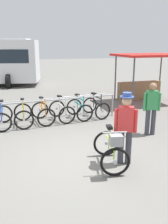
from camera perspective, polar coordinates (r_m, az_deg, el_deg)
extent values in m
plane|color=slate|center=(6.25, -0.52, -10.59)|extent=(80.00, 80.00, 0.00)
cylinder|color=#99999E|center=(9.68, 6.63, 1.56)|extent=(0.06, 0.06, 0.85)
cylinder|color=#99999E|center=(8.73, -6.49, 2.88)|extent=(4.54, 0.43, 0.05)
torus|color=black|center=(9.23, -18.31, -0.46)|extent=(0.66, 0.11, 0.66)
cylinder|color=#B7B7BC|center=(9.23, -18.31, -0.46)|extent=(0.08, 0.07, 0.08)
torus|color=black|center=(8.25, -18.69, -2.36)|extent=(0.66, 0.11, 0.66)
cylinder|color=#B7B7BC|center=(8.25, -18.69, -2.36)|extent=(0.08, 0.07, 0.08)
cube|color=#2D56B7|center=(8.68, -18.61, 0.06)|extent=(0.08, 0.92, 0.04)
cube|color=#2D56B7|center=(8.58, -18.76, 1.42)|extent=(0.07, 0.61, 0.04)
cylinder|color=#2D56B7|center=(8.84, -18.57, 0.69)|extent=(0.03, 0.03, 0.55)
cube|color=black|center=(8.78, -18.72, 2.42)|extent=(0.13, 0.25, 0.06)
cylinder|color=#2D56B7|center=(8.28, -18.82, -0.03)|extent=(0.03, 0.03, 0.63)
cylinder|color=#B7B7BC|center=(8.21, -19.01, 2.08)|extent=(0.52, 0.06, 0.03)
torus|color=black|center=(9.29, -14.07, -0.01)|extent=(0.66, 0.12, 0.66)
cylinder|color=#B7B7BC|center=(9.29, -14.07, -0.01)|extent=(0.08, 0.07, 0.08)
torus|color=black|center=(8.31, -13.83, -1.85)|extent=(0.66, 0.12, 0.66)
cylinder|color=#B7B7BC|center=(8.31, -13.83, -1.85)|extent=(0.08, 0.07, 0.08)
cube|color=yellow|center=(8.74, -14.05, 0.53)|extent=(0.07, 0.92, 0.04)
cube|color=yellow|center=(8.64, -14.14, 1.89)|extent=(0.06, 0.61, 0.04)
cylinder|color=yellow|center=(8.91, -14.11, 1.14)|extent=(0.03, 0.03, 0.55)
cube|color=black|center=(8.85, -14.23, 2.87)|extent=(0.13, 0.24, 0.06)
cylinder|color=yellow|center=(8.35, -14.00, 0.46)|extent=(0.03, 0.03, 0.63)
cylinder|color=#B7B7BC|center=(8.27, -14.14, 2.57)|extent=(0.52, 0.05, 0.03)
torus|color=black|center=(9.40, -10.23, 0.39)|extent=(0.66, 0.13, 0.66)
cylinder|color=#B7B7BC|center=(9.40, -10.23, 0.39)|extent=(0.08, 0.07, 0.08)
torus|color=black|center=(8.44, -8.73, -1.29)|extent=(0.66, 0.13, 0.66)
cylinder|color=#B7B7BC|center=(8.44, -8.73, -1.29)|extent=(0.08, 0.07, 0.08)
cube|color=orange|center=(8.86, -9.58, 0.99)|extent=(0.11, 0.92, 0.04)
cube|color=orange|center=(8.76, -9.57, 2.34)|extent=(0.09, 0.61, 0.04)
cylinder|color=orange|center=(9.02, -9.86, 1.57)|extent=(0.03, 0.03, 0.55)
cube|color=black|center=(8.96, -9.94, 3.28)|extent=(0.14, 0.25, 0.06)
cylinder|color=orange|center=(8.47, -9.01, 0.97)|extent=(0.03, 0.03, 0.63)
cylinder|color=#B7B7BC|center=(8.40, -9.10, 3.05)|extent=(0.52, 0.07, 0.03)
torus|color=black|center=(9.55, -6.36, 0.79)|extent=(0.67, 0.19, 0.66)
cylinder|color=#B7B7BC|center=(9.55, -6.36, 0.79)|extent=(0.09, 0.08, 0.08)
torus|color=black|center=(8.64, -3.97, -0.76)|extent=(0.67, 0.19, 0.66)
cylinder|color=#B7B7BC|center=(8.64, -3.97, -0.76)|extent=(0.09, 0.08, 0.08)
cube|color=silver|center=(9.04, -5.26, 1.43)|extent=(0.18, 0.91, 0.04)
cube|color=silver|center=(8.94, -5.18, 2.76)|extent=(0.13, 0.61, 0.04)
cylinder|color=silver|center=(9.19, -5.69, 1.98)|extent=(0.03, 0.03, 0.55)
cube|color=black|center=(9.13, -5.74, 3.66)|extent=(0.16, 0.26, 0.06)
cylinder|color=silver|center=(8.66, -4.32, 1.45)|extent=(0.03, 0.03, 0.63)
cylinder|color=#B7B7BC|center=(8.59, -4.37, 3.48)|extent=(0.52, 0.11, 0.03)
torus|color=black|center=(9.77, -2.30, 1.21)|extent=(0.67, 0.17, 0.66)
cylinder|color=#B7B7BC|center=(9.77, -2.30, 1.21)|extent=(0.09, 0.07, 0.08)
torus|color=black|center=(8.86, 0.20, -0.29)|extent=(0.67, 0.17, 0.66)
cylinder|color=#B7B7BC|center=(8.86, 0.20, -0.29)|extent=(0.09, 0.07, 0.08)
cube|color=teal|center=(9.26, -1.12, 1.84)|extent=(0.14, 0.92, 0.04)
cube|color=teal|center=(9.16, -1.00, 3.14)|extent=(0.11, 0.61, 0.04)
cylinder|color=teal|center=(9.41, -1.56, 2.38)|extent=(0.03, 0.03, 0.55)
cube|color=black|center=(9.35, -1.58, 4.02)|extent=(0.15, 0.25, 0.06)
cylinder|color=teal|center=(8.89, -0.13, 1.86)|extent=(0.03, 0.03, 0.63)
cylinder|color=#B7B7BC|center=(8.82, -0.13, 3.85)|extent=(0.52, 0.09, 0.03)
torus|color=black|center=(10.01, 1.34, 1.58)|extent=(0.67, 0.19, 0.66)
cylinder|color=#B7B7BC|center=(10.01, 1.34, 1.58)|extent=(0.09, 0.08, 0.08)
torus|color=black|center=(9.16, 4.38, 0.19)|extent=(0.67, 0.19, 0.66)
cylinder|color=#B7B7BC|center=(9.16, 4.38, 0.19)|extent=(0.09, 0.08, 0.08)
cube|color=black|center=(9.53, 2.81, 2.22)|extent=(0.19, 0.91, 0.04)
cube|color=black|center=(9.43, 2.98, 3.49)|extent=(0.14, 0.61, 0.04)
cylinder|color=black|center=(9.67, 2.27, 2.74)|extent=(0.03, 0.03, 0.55)
cube|color=black|center=(9.61, 2.29, 4.33)|extent=(0.16, 0.26, 0.06)
cylinder|color=black|center=(9.18, 4.02, 2.27)|extent=(0.03, 0.03, 0.63)
cylinder|color=#B7B7BC|center=(9.11, 4.06, 4.19)|extent=(0.52, 0.11, 0.03)
torus|color=black|center=(6.26, 5.21, -7.30)|extent=(0.66, 0.20, 0.66)
cylinder|color=#B7B7BC|center=(6.26, 5.21, -7.30)|extent=(0.09, 0.08, 0.08)
torus|color=black|center=(5.36, 7.27, -11.51)|extent=(0.66, 0.20, 0.66)
cylinder|color=#B7B7BC|center=(5.36, 7.27, -11.51)|extent=(0.09, 0.08, 0.08)
cube|color=#9ED14C|center=(5.72, 6.22, -7.19)|extent=(0.23, 0.91, 0.04)
cube|color=#9ED14C|center=(5.59, 6.39, -5.26)|extent=(0.16, 0.61, 0.04)
cylinder|color=#9ED14C|center=(5.86, 5.87, -6.05)|extent=(0.03, 0.03, 0.55)
cube|color=black|center=(5.77, 5.94, -3.51)|extent=(0.17, 0.26, 0.06)
cylinder|color=#9ED14C|center=(5.33, 7.09, -7.90)|extent=(0.03, 0.03, 0.63)
cylinder|color=#B7B7BC|center=(5.22, 7.21, -4.73)|extent=(0.51, 0.14, 0.03)
cube|color=gray|center=(5.13, 7.51, -6.54)|extent=(0.30, 0.25, 0.22)
cylinder|color=#383842|center=(5.89, 8.56, -8.10)|extent=(0.14, 0.14, 0.82)
cylinder|color=#383842|center=(5.90, 10.32, -8.14)|extent=(0.14, 0.14, 0.82)
cube|color=red|center=(5.65, 9.76, -1.61)|extent=(0.39, 0.32, 0.58)
cylinder|color=red|center=(5.68, 7.51, -1.96)|extent=(0.09, 0.09, 0.55)
cylinder|color=red|center=(5.70, 11.93, -2.09)|extent=(0.09, 0.09, 0.55)
sphere|color=tan|center=(5.54, 9.95, 2.54)|extent=(0.22, 0.22, 0.22)
cylinder|color=#334C8C|center=(5.52, 10.00, 3.55)|extent=(0.32, 0.32, 0.02)
cylinder|color=#334C8C|center=(5.51, 10.03, 4.06)|extent=(0.20, 0.20, 0.09)
cylinder|color=#383842|center=(7.92, 15.83, -2.26)|extent=(0.14, 0.14, 0.82)
cylinder|color=#383842|center=(7.87, 14.58, -2.28)|extent=(0.14, 0.14, 0.82)
cube|color=#338C4C|center=(7.71, 15.58, 2.68)|extent=(0.38, 0.29, 0.58)
cylinder|color=#338C4C|center=(7.77, 17.14, 2.28)|extent=(0.09, 0.09, 0.55)
cylinder|color=#338C4C|center=(7.64, 14.01, 2.29)|extent=(0.09, 0.09, 0.55)
sphere|color=#9E7051|center=(7.63, 15.81, 5.75)|extent=(0.22, 0.22, 0.22)
cube|color=#B23333|center=(7.86, 15.25, 3.09)|extent=(0.29, 0.21, 0.40)
cylinder|color=black|center=(16.40, -17.17, 6.85)|extent=(0.45, 0.93, 0.90)
cylinder|color=black|center=(18.82, -15.54, 8.03)|extent=(0.45, 0.93, 0.90)
cylinder|color=#4C4C51|center=(12.38, 7.33, 7.80)|extent=(0.07, 0.07, 2.20)
cylinder|color=#4C4C51|center=(13.69, 17.32, 7.97)|extent=(0.07, 0.07, 2.20)
cylinder|color=#4C4C51|center=(10.80, 11.41, 6.48)|extent=(0.07, 0.07, 2.20)
cube|color=red|center=(12.13, 15.09, 12.70)|extent=(3.12, 2.32, 0.10)
cube|color=olive|center=(12.96, 12.74, 4.98)|extent=(2.34, 0.32, 0.90)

